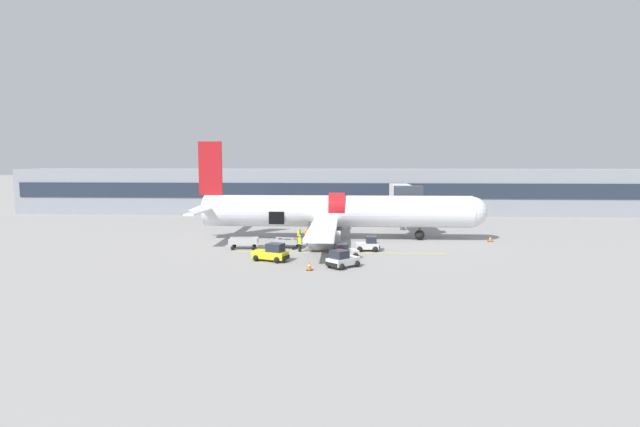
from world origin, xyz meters
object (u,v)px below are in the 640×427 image
object	(u,v)px
baggage_cart_queued	(244,243)
ground_crew_supervisor	(307,235)
ground_crew_loader_a	(300,243)
ground_crew_helper	(299,235)
airplane	(333,212)
baggage_tug_rear	(342,260)
baggage_cart_loading	(287,243)
ground_crew_loader_b	(320,239)
baggage_tug_lead	(271,253)
baggage_tug_mid	(344,252)
ground_crew_driver	(325,236)
baggage_tug_spare	(368,245)

from	to	relation	value
baggage_cart_queued	ground_crew_supervisor	world-z (taller)	ground_crew_supervisor
ground_crew_loader_a	ground_crew_helper	xyz separation A→B (m)	(-0.57, 4.98, 0.03)
airplane	baggage_cart_queued	xyz separation A→B (m)	(-8.77, -6.75, -2.54)
baggage_tug_rear	baggage_cart_loading	size ratio (longest dim) A/B	0.78
ground_crew_supervisor	ground_crew_loader_b	bearing A→B (deg)	-49.02
ground_crew_loader_a	baggage_tug_lead	bearing A→B (deg)	-114.44
baggage_cart_loading	baggage_tug_rear	bearing A→B (deg)	-57.97
baggage_tug_mid	baggage_cart_queued	bearing A→B (deg)	157.71
ground_crew_driver	baggage_cart_queued	bearing A→B (deg)	-161.39
baggage_tug_spare	ground_crew_supervisor	world-z (taller)	ground_crew_supervisor
ground_crew_supervisor	baggage_tug_rear	bearing A→B (deg)	-71.40
baggage_cart_queued	ground_crew_driver	size ratio (longest dim) A/B	2.21
ground_crew_loader_a	airplane	bearing A→B (deg)	69.91
baggage_tug_rear	ground_crew_supervisor	distance (m)	11.98
baggage_cart_queued	ground_crew_helper	world-z (taller)	ground_crew_helper
ground_crew_helper	baggage_tug_lead	bearing A→B (deg)	-99.08
baggage_cart_queued	ground_crew_driver	world-z (taller)	ground_crew_driver
baggage_tug_rear	ground_crew_loader_a	xyz separation A→B (m)	(-4.21, 6.94, 0.22)
baggage_cart_queued	ground_crew_loader_a	world-z (taller)	ground_crew_loader_a
airplane	baggage_tug_spare	world-z (taller)	airplane
baggage_tug_lead	ground_crew_helper	distance (m)	9.74
baggage_tug_spare	baggage_cart_queued	world-z (taller)	baggage_tug_spare
ground_crew_driver	ground_crew_helper	xyz separation A→B (m)	(-2.87, 0.86, -0.03)
baggage_tug_mid	baggage_tug_rear	distance (m)	4.19
baggage_tug_lead	ground_crew_loader_b	size ratio (longest dim) A/B	2.14
airplane	ground_crew_driver	size ratio (longest dim) A/B	19.30
ground_crew_driver	ground_crew_helper	bearing A→B (deg)	163.29
baggage_cart_loading	ground_crew_loader_b	bearing A→B (deg)	10.28
ground_crew_loader_b	baggage_cart_loading	bearing A→B (deg)	-169.72
baggage_tug_mid	ground_crew_loader_a	bearing A→B (deg)	147.50
baggage_tug_lead	baggage_tug_mid	size ratio (longest dim) A/B	1.28
baggage_tug_rear	ground_crew_helper	distance (m)	12.84
ground_crew_supervisor	ground_crew_helper	bearing A→B (deg)	149.25
baggage_tug_lead	ground_crew_helper	bearing A→B (deg)	80.92
baggage_tug_lead	baggage_cart_loading	bearing A→B (deg)	84.92
baggage_tug_lead	ground_crew_helper	xyz separation A→B (m)	(1.54, 9.61, 0.20)
baggage_tug_mid	baggage_tug_spare	distance (m)	4.35
baggage_cart_queued	ground_crew_helper	size ratio (longest dim) A/B	2.28
ground_crew_helper	ground_crew_loader_b	bearing A→B (deg)	-42.79
baggage_cart_loading	ground_crew_helper	size ratio (longest dim) A/B	2.22
baggage_tug_spare	ground_crew_loader_b	size ratio (longest dim) A/B	1.46
airplane	ground_crew_loader_b	bearing A→B (deg)	-102.40
baggage_tug_mid	baggage_tug_rear	xyz separation A→B (m)	(-0.11, -4.18, 0.08)
baggage_tug_lead	ground_crew_supervisor	size ratio (longest dim) A/B	1.89
baggage_tug_spare	ground_crew_driver	size ratio (longest dim) A/B	1.35
baggage_tug_rear	baggage_cart_queued	size ratio (longest dim) A/B	0.76
airplane	baggage_tug_rear	world-z (taller)	airplane
airplane	baggage_tug_spare	size ratio (longest dim) A/B	14.29
ground_crew_loader_b	ground_crew_driver	size ratio (longest dim) A/B	0.93
baggage_cart_loading	ground_crew_loader_b	size ratio (longest dim) A/B	2.32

